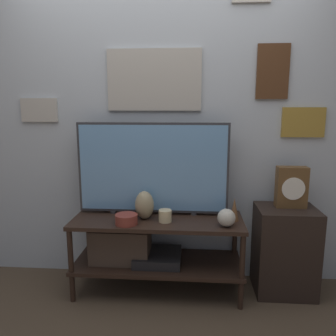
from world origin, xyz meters
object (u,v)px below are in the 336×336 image
(television, at_px, (153,168))
(vase_urn_stoneware, at_px, (144,205))
(vase_round_glass, at_px, (226,218))
(vase_slim_bronze, at_px, (234,209))
(candle_jar, at_px, (165,216))
(mantel_clock, at_px, (291,187))
(vase_wide_bowl, at_px, (126,219))

(television, xyz_separation_m, vase_urn_stoneware, (-0.05, -0.12, -0.26))
(television, bearing_deg, vase_round_glass, -22.82)
(vase_slim_bronze, height_order, candle_jar, vase_slim_bronze)
(candle_jar, distance_m, mantel_clock, 0.99)
(television, bearing_deg, vase_slim_bronze, -9.66)
(vase_round_glass, bearing_deg, vase_wide_bowl, -179.21)
(television, bearing_deg, candle_jar, -57.07)
(television, relative_size, mantel_clock, 3.76)
(vase_round_glass, height_order, candle_jar, vase_round_glass)
(television, xyz_separation_m, vase_round_glass, (0.56, -0.23, -0.31))
(vase_slim_bronze, height_order, vase_round_glass, vase_slim_bronze)
(mantel_clock, bearing_deg, vase_round_glass, -156.26)
(television, height_order, mantel_clock, television)
(candle_jar, bearing_deg, vase_urn_stoneware, 161.02)
(vase_slim_bronze, height_order, mantel_clock, mantel_clock)
(vase_urn_stoneware, relative_size, vase_round_glass, 1.68)
(vase_wide_bowl, bearing_deg, vase_urn_stoneware, 48.01)
(vase_slim_bronze, bearing_deg, vase_round_glass, -118.91)
(vase_wide_bowl, distance_m, candle_jar, 0.29)
(vase_slim_bronze, bearing_deg, television, 170.34)
(vase_wide_bowl, bearing_deg, candle_jar, 14.55)
(vase_round_glass, bearing_deg, vase_urn_stoneware, 169.00)
(vase_slim_bronze, bearing_deg, vase_wide_bowl, -170.17)
(vase_urn_stoneware, xyz_separation_m, mantel_clock, (1.11, 0.10, 0.14))
(television, distance_m, vase_slim_bronze, 0.70)
(television, distance_m, mantel_clock, 1.07)
(vase_urn_stoneware, distance_m, candle_jar, 0.18)
(vase_wide_bowl, distance_m, mantel_clock, 1.27)
(television, height_order, vase_wide_bowl, television)
(television, distance_m, vase_round_glass, 0.68)
(candle_jar, bearing_deg, mantel_clock, 9.57)
(vase_urn_stoneware, distance_m, vase_round_glass, 0.62)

